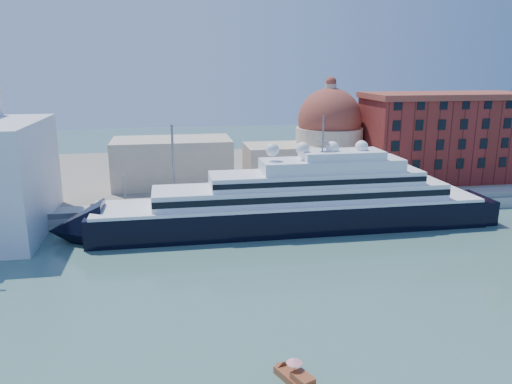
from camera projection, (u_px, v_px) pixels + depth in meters
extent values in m
plane|color=#375F57|center=(307.00, 276.00, 78.88)|extent=(400.00, 400.00, 0.00)
cube|color=gray|center=(266.00, 209.00, 111.01)|extent=(180.00, 10.00, 2.50)
cube|color=slate|center=(240.00, 172.00, 150.19)|extent=(260.00, 72.00, 2.00)
cube|color=slate|center=(270.00, 206.00, 106.26)|extent=(180.00, 0.10, 1.20)
cube|color=black|center=(291.00, 218.00, 100.78)|extent=(79.08, 12.17, 6.59)
cone|color=black|center=(77.00, 230.00, 93.79)|extent=(10.14, 12.17, 12.17)
cube|color=black|center=(469.00, 210.00, 107.48)|extent=(6.08, 11.15, 6.08)
cube|color=white|center=(292.00, 202.00, 99.90)|extent=(77.05, 12.37, 0.61)
cube|color=white|center=(302.00, 192.00, 99.79)|extent=(58.80, 10.14, 3.04)
cube|color=black|center=(309.00, 199.00, 94.95)|extent=(58.80, 0.15, 1.22)
cube|color=white|center=(317.00, 178.00, 99.60)|extent=(42.58, 9.12, 2.64)
cube|color=white|center=(332.00, 165.00, 99.48)|extent=(28.39, 8.11, 2.43)
cube|color=white|center=(342.00, 155.00, 99.32)|extent=(16.22, 7.10, 1.62)
cylinder|color=slate|center=(323.00, 134.00, 97.59)|extent=(0.30, 0.30, 7.10)
sphere|color=white|center=(272.00, 150.00, 96.58)|extent=(2.64, 2.64, 2.64)
sphere|color=white|center=(303.00, 149.00, 97.61)|extent=(2.64, 2.64, 2.64)
sphere|color=white|center=(332.00, 148.00, 98.63)|extent=(2.64, 2.64, 2.64)
sphere|color=white|center=(362.00, 147.00, 99.65)|extent=(2.64, 2.64, 2.64)
cube|color=brown|center=(297.00, 381.00, 52.05)|extent=(4.06, 6.09, 0.97)
cube|color=brown|center=(303.00, 379.00, 51.07)|extent=(2.37, 2.83, 0.77)
cylinder|color=slate|center=(294.00, 368.00, 52.15)|extent=(0.06, 0.06, 1.55)
cone|color=red|center=(294.00, 361.00, 51.93)|extent=(1.74, 1.74, 0.39)
cube|color=maroon|center=(443.00, 139.00, 134.02)|extent=(42.00, 18.00, 22.00)
cube|color=brown|center=(447.00, 96.00, 131.17)|extent=(43.00, 19.00, 1.50)
cylinder|color=beige|center=(328.00, 153.00, 135.69)|extent=(18.00, 18.00, 14.00)
sphere|color=brown|center=(330.00, 120.00, 133.46)|extent=(17.00, 17.00, 17.00)
cylinder|color=beige|center=(331.00, 90.00, 131.48)|extent=(3.00, 3.00, 3.00)
cube|color=beige|center=(280.00, 164.00, 131.92)|extent=(18.00, 14.00, 10.00)
cube|color=beige|center=(172.00, 162.00, 128.87)|extent=(30.00, 16.00, 12.00)
cylinder|color=slate|center=(125.00, 195.00, 101.80)|extent=(0.24, 0.24, 8.00)
cube|color=slate|center=(124.00, 176.00, 100.79)|extent=(0.80, 0.30, 0.25)
cylinder|color=slate|center=(269.00, 189.00, 106.85)|extent=(0.24, 0.24, 8.00)
cube|color=slate|center=(269.00, 170.00, 105.83)|extent=(0.80, 0.30, 0.25)
cylinder|color=slate|center=(400.00, 184.00, 111.89)|extent=(0.24, 0.24, 8.00)
cube|color=slate|center=(401.00, 166.00, 110.87)|extent=(0.80, 0.30, 0.25)
cylinder|color=slate|center=(173.00, 168.00, 104.15)|extent=(0.50, 0.50, 18.00)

